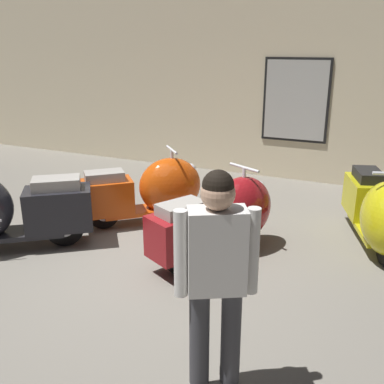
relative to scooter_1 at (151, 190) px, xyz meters
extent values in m
plane|color=slate|center=(0.49, -1.22, -0.45)|extent=(60.00, 60.00, 0.00)
cube|color=beige|center=(0.49, 2.88, 1.26)|extent=(18.00, 0.20, 3.43)
cube|color=black|center=(1.25, 2.76, 0.93)|extent=(1.11, 0.03, 1.39)
cube|color=#B2B2AD|center=(1.25, 2.74, 0.93)|extent=(1.03, 0.01, 1.31)
cylinder|color=black|center=(-0.59, -1.05, -0.23)|extent=(0.41, 0.34, 0.44)
cylinder|color=silver|center=(-0.59, -1.05, -0.23)|extent=(0.22, 0.20, 0.20)
cube|color=black|center=(-1.00, -1.37, -0.25)|extent=(1.08, 0.95, 0.06)
cube|color=black|center=(-0.62, -1.08, 0.01)|extent=(0.86, 0.81, 0.49)
cube|color=gray|center=(-0.62, -1.08, 0.32)|extent=(0.61, 0.57, 0.13)
cylinder|color=black|center=(0.23, 0.21, -0.25)|extent=(0.35, 0.33, 0.40)
cylinder|color=silver|center=(0.23, 0.21, -0.25)|extent=(0.20, 0.19, 0.18)
cylinder|color=black|center=(-0.47, -0.44, -0.25)|extent=(0.35, 0.33, 0.40)
cylinder|color=silver|center=(-0.47, -0.44, -0.25)|extent=(0.20, 0.19, 0.18)
cube|color=#C6470F|center=(-0.12, -0.11, -0.27)|extent=(0.94, 0.91, 0.05)
ellipsoid|color=#C6470F|center=(0.19, 0.18, 0.03)|extent=(0.97, 0.96, 0.76)
cube|color=#C6470F|center=(-0.44, -0.41, -0.03)|extent=(0.77, 0.76, 0.44)
cube|color=gray|center=(-0.44, -0.41, 0.25)|extent=(0.54, 0.53, 0.12)
sphere|color=silver|center=(0.40, 0.37, 0.24)|extent=(0.15, 0.15, 0.15)
cylinder|color=silver|center=(0.21, 0.20, 0.38)|extent=(0.04, 0.04, 0.28)
cylinder|color=silver|center=(0.21, 0.20, 0.52)|extent=(0.32, 0.34, 0.03)
cube|color=silver|center=(0.02, 0.37, -0.02)|extent=(0.50, 0.47, 0.02)
cylinder|color=black|center=(1.36, -0.23, -0.25)|extent=(0.25, 0.39, 0.40)
cylinder|color=silver|center=(1.36, -0.23, -0.25)|extent=(0.17, 0.20, 0.18)
cylinder|color=black|center=(0.93, -1.08, -0.25)|extent=(0.25, 0.39, 0.40)
cylinder|color=silver|center=(0.93, -1.08, -0.25)|extent=(0.17, 0.20, 0.18)
cube|color=maroon|center=(1.15, -0.65, -0.27)|extent=(0.75, 1.01, 0.05)
ellipsoid|color=maroon|center=(1.34, -0.27, 0.03)|extent=(0.84, 0.99, 0.76)
cube|color=maroon|center=(0.95, -1.04, -0.03)|extent=(0.66, 0.79, 0.44)
cube|color=gray|center=(0.95, -1.04, 0.25)|extent=(0.47, 0.56, 0.12)
sphere|color=silver|center=(1.46, -0.02, 0.24)|extent=(0.15, 0.15, 0.15)
cylinder|color=silver|center=(1.35, -0.25, 0.38)|extent=(0.04, 0.04, 0.28)
cylinder|color=silver|center=(1.35, -0.25, 0.52)|extent=(0.41, 0.23, 0.03)
cylinder|color=black|center=(2.59, 0.96, -0.24)|extent=(0.21, 0.42, 0.42)
cylinder|color=silver|center=(2.59, 0.96, -0.24)|extent=(0.15, 0.21, 0.19)
cube|color=gold|center=(2.74, 0.49, -0.26)|extent=(0.66, 1.06, 0.05)
cube|color=gold|center=(2.60, 0.92, -0.01)|extent=(0.62, 0.80, 0.46)
cube|color=black|center=(2.60, 0.92, 0.28)|extent=(0.43, 0.57, 0.13)
cube|color=black|center=(1.99, -2.43, -0.41)|extent=(0.21, 0.26, 0.08)
cylinder|color=#38383D|center=(2.00, -2.45, 0.02)|extent=(0.13, 0.13, 0.79)
cube|color=black|center=(1.80, -2.54, -0.41)|extent=(0.21, 0.26, 0.08)
cylinder|color=#38383D|center=(1.81, -2.55, 0.02)|extent=(0.13, 0.13, 0.79)
cube|color=silver|center=(1.90, -2.50, 0.61)|extent=(0.41, 0.34, 0.56)
cylinder|color=silver|center=(2.10, -2.39, 0.60)|extent=(0.09, 0.09, 0.58)
cylinder|color=silver|center=(1.71, -2.61, 0.60)|extent=(0.09, 0.09, 0.58)
sphere|color=tan|center=(1.90, -2.50, 0.99)|extent=(0.21, 0.21, 0.21)
sphere|color=black|center=(1.90, -2.50, 1.04)|extent=(0.19, 0.19, 0.19)
camera|label=1|loc=(2.80, -4.83, 1.83)|focal=41.46mm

